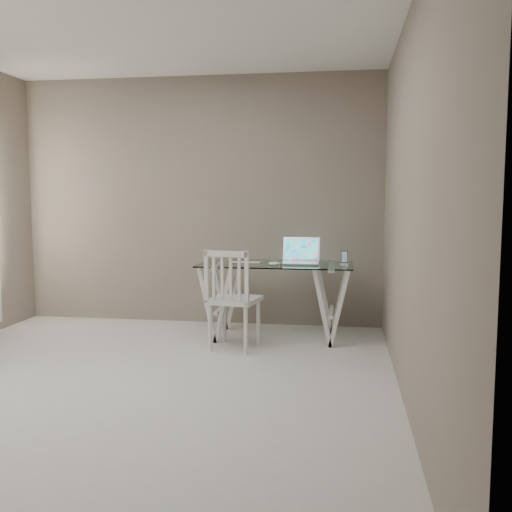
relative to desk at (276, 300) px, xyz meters
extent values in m
plane|color=#BBB9B3|center=(-0.92, -1.66, -0.38)|extent=(4.50, 4.50, 0.00)
cube|color=white|center=(-0.92, -1.66, 2.32)|extent=(4.00, 4.50, 0.02)
cube|color=#75695C|center=(-0.92, 0.59, 0.97)|extent=(4.00, 0.02, 2.70)
cube|color=#75695C|center=(1.08, -1.66, 0.97)|extent=(0.02, 4.50, 2.70)
cube|color=silver|center=(0.00, 0.00, 0.36)|extent=(1.50, 0.70, 0.01)
cube|color=silver|center=(-0.55, 0.00, -0.02)|extent=(0.24, 0.62, 0.72)
cube|color=silver|center=(0.55, 0.00, -0.02)|extent=(0.24, 0.62, 0.72)
cube|color=silver|center=(-0.33, -0.45, 0.07)|extent=(0.49, 0.49, 0.04)
cylinder|color=silver|center=(-0.53, -0.58, -0.17)|extent=(0.04, 0.04, 0.44)
cylinder|color=silver|center=(-0.19, -0.65, -0.17)|extent=(0.04, 0.04, 0.44)
cylinder|color=silver|center=(-0.47, -0.25, -0.17)|extent=(0.04, 0.04, 0.44)
cylinder|color=silver|center=(-0.13, -0.31, -0.17)|extent=(0.04, 0.04, 0.44)
cube|color=silver|center=(-0.36, -0.64, 0.31)|extent=(0.42, 0.11, 0.48)
cube|color=#B9B9BE|center=(0.24, 0.00, 0.37)|extent=(0.37, 0.25, 0.02)
cube|color=#19D899|center=(0.24, 0.16, 0.49)|extent=(0.37, 0.09, 0.23)
cube|color=silver|center=(-0.30, 0.00, 0.37)|extent=(0.30, 0.13, 0.01)
ellipsoid|color=white|center=(0.01, -0.16, 0.38)|extent=(0.11, 0.07, 0.04)
cube|color=white|center=(0.67, 0.00, 0.37)|extent=(0.07, 0.07, 0.02)
cube|color=black|center=(0.67, 0.01, 0.44)|extent=(0.06, 0.03, 0.12)
camera|label=1|loc=(0.66, -5.54, 1.03)|focal=40.00mm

